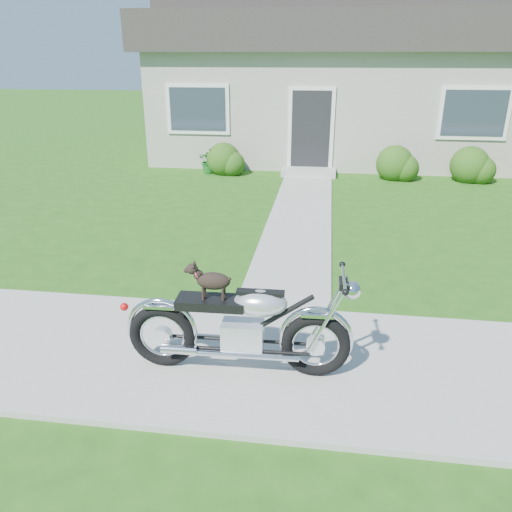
{
  "coord_description": "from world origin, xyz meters",
  "views": [
    {
      "loc": [
        -1.06,
        -4.37,
        2.95
      ],
      "look_at": [
        -1.82,
        1.0,
        0.75
      ],
      "focal_mm": 35.0,
      "sensor_mm": 36.0,
      "label": 1
    }
  ],
  "objects_px": {
    "house": "(365,82)",
    "potted_plant_right": "(396,163)",
    "motorcycle_with_dog": "(242,326)",
    "potted_plant_left": "(210,160)"
  },
  "relations": [
    {
      "from": "house",
      "to": "potted_plant_right",
      "type": "xyz_separation_m",
      "value": [
        0.7,
        -3.44,
        -1.75
      ]
    },
    {
      "from": "house",
      "to": "motorcycle_with_dog",
      "type": "distance_m",
      "value": 12.5
    },
    {
      "from": "potted_plant_left",
      "to": "potted_plant_right",
      "type": "xyz_separation_m",
      "value": [
        4.82,
        0.0,
        0.07
      ]
    },
    {
      "from": "potted_plant_left",
      "to": "motorcycle_with_dog",
      "type": "bearing_deg",
      "value": -75.06
    },
    {
      "from": "motorcycle_with_dog",
      "to": "potted_plant_right",
      "type": "bearing_deg",
      "value": 72.84
    },
    {
      "from": "house",
      "to": "potted_plant_right",
      "type": "height_order",
      "value": "house"
    },
    {
      "from": "potted_plant_right",
      "to": "potted_plant_left",
      "type": "bearing_deg",
      "value": 180.0
    },
    {
      "from": "potted_plant_right",
      "to": "house",
      "type": "bearing_deg",
      "value": 101.49
    },
    {
      "from": "house",
      "to": "potted_plant_left",
      "type": "height_order",
      "value": "house"
    },
    {
      "from": "house",
      "to": "potted_plant_left",
      "type": "distance_m",
      "value": 5.67
    }
  ]
}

